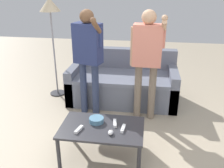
# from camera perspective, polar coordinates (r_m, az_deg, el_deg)

# --- Properties ---
(ground_plane) EXTENTS (12.00, 12.00, 0.00)m
(ground_plane) POSITION_cam_1_polar(r_m,az_deg,el_deg) (3.34, 0.66, -13.55)
(ground_plane) COLOR tan
(couch) EXTENTS (1.83, 0.94, 0.85)m
(couch) POSITION_cam_1_polar(r_m,az_deg,el_deg) (4.38, 2.58, 0.19)
(couch) COLOR slate
(couch) RESTS_ON ground
(coffee_table) EXTENTS (0.96, 0.59, 0.43)m
(coffee_table) POSITION_cam_1_polar(r_m,az_deg,el_deg) (2.91, -2.32, -10.68)
(coffee_table) COLOR #2D2D33
(coffee_table) RESTS_ON ground
(snack_bowl) EXTENTS (0.17, 0.17, 0.06)m
(snack_bowl) POSITION_cam_1_polar(r_m,az_deg,el_deg) (2.96, -3.61, -8.28)
(snack_bowl) COLOR teal
(snack_bowl) RESTS_ON coffee_table
(game_remote_nunchuk) EXTENTS (0.06, 0.09, 0.05)m
(game_remote_nunchuk) POSITION_cam_1_polar(r_m,az_deg,el_deg) (2.74, -0.31, -11.08)
(game_remote_nunchuk) COLOR white
(game_remote_nunchuk) RESTS_ON coffee_table
(floor_lamp) EXTENTS (0.35, 0.35, 1.73)m
(floor_lamp) POSITION_cam_1_polar(r_m,az_deg,el_deg) (4.39, -14.05, 15.84)
(floor_lamp) COLOR #2D2D33
(floor_lamp) RESTS_ON ground
(player_right) EXTENTS (0.48, 0.33, 1.63)m
(player_right) POSITION_cam_1_polar(r_m,az_deg,el_deg) (3.54, 8.09, 6.94)
(player_right) COLOR #756656
(player_right) RESTS_ON ground
(player_left) EXTENTS (0.46, 0.44, 1.62)m
(player_left) POSITION_cam_1_polar(r_m,az_deg,el_deg) (3.66, -5.56, 7.46)
(player_left) COLOR #2D3856
(player_left) RESTS_ON ground
(game_remote_wand_near) EXTENTS (0.07, 0.15, 0.03)m
(game_remote_wand_near) POSITION_cam_1_polar(r_m,az_deg,el_deg) (2.83, -7.66, -10.34)
(game_remote_wand_near) COLOR white
(game_remote_wand_near) RESTS_ON coffee_table
(game_remote_wand_far) EXTENTS (0.06, 0.15, 0.03)m
(game_remote_wand_far) POSITION_cam_1_polar(r_m,az_deg,el_deg) (2.92, 0.67, -9.01)
(game_remote_wand_far) COLOR white
(game_remote_wand_far) RESTS_ON coffee_table
(game_remote_wand_spare) EXTENTS (0.05, 0.15, 0.03)m
(game_remote_wand_spare) POSITION_cam_1_polar(r_m,az_deg,el_deg) (2.83, 2.58, -10.21)
(game_remote_wand_spare) COLOR white
(game_remote_wand_spare) RESTS_ON coffee_table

